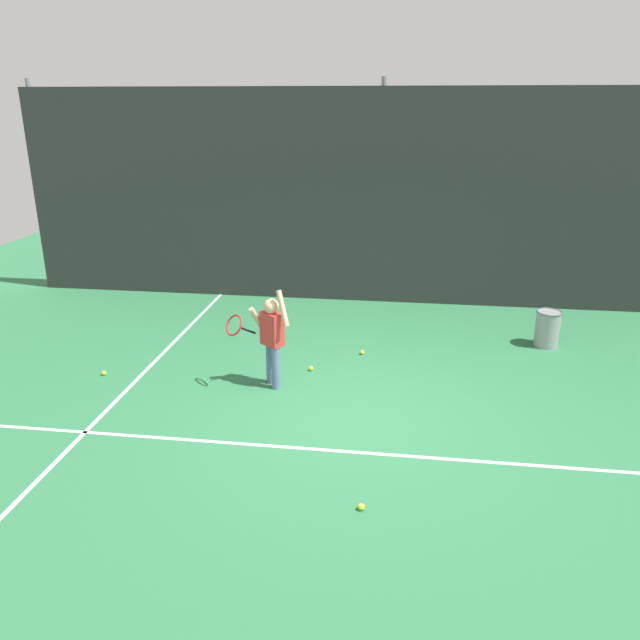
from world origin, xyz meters
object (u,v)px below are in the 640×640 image
Objects in this scene: tennis_ball_3 at (361,507)px; tennis_ball_2 at (362,352)px; tennis_ball_1 at (104,373)px; tennis_player at (271,334)px; tennis_ball_0 at (311,369)px; ball_hopper at (547,328)px.

tennis_ball_2 is at bearing 94.12° from tennis_ball_3.
tennis_ball_1 is at bearing -160.41° from tennis_ball_2.
tennis_player is 2.46m from tennis_ball_1.
tennis_ball_3 is at bearing -33.72° from tennis_ball_1.
tennis_player reaches higher than tennis_ball_3.
tennis_player reaches higher than tennis_ball_2.
tennis_ball_1 is 1.00× the size of tennis_ball_2.
tennis_ball_0 is 3.18m from tennis_ball_3.
tennis_ball_3 is at bearing -119.27° from ball_hopper.
tennis_ball_2 and tennis_ball_3 have the same top height.
tennis_ball_0 is at bearing -134.04° from tennis_ball_2.
tennis_ball_0 and tennis_ball_1 have the same top height.
tennis_ball_0 is 1.00× the size of tennis_ball_2.
tennis_ball_2 is (0.67, 0.69, 0.00)m from tennis_ball_0.
tennis_ball_2 is (-2.77, -0.74, -0.26)m from ball_hopper.
ball_hopper reaches higher than tennis_ball_3.
tennis_ball_3 is at bearing -23.60° from tennis_player.
tennis_ball_1 and tennis_ball_2 have the same top height.
tennis_ball_3 is (0.27, -3.73, 0.00)m from tennis_ball_2.
tennis_player reaches higher than tennis_ball_1.
ball_hopper is 3.73m from tennis_ball_0.
ball_hopper is at bearing 22.57° from tennis_ball_0.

